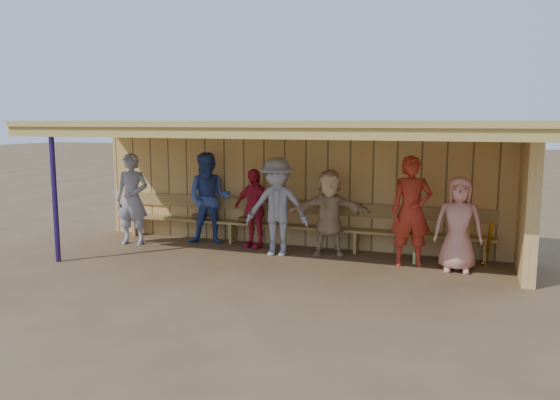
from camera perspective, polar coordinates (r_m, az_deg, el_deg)
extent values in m
plane|color=brown|center=(9.95, -0.68, -6.27)|extent=(90.00, 90.00, 0.00)
imported|color=#92929A|center=(11.44, -15.19, 0.10)|extent=(0.74, 0.55, 1.86)
imported|color=#375097|center=(11.16, -7.43, 0.15)|extent=(1.05, 0.90, 1.87)
imported|color=red|center=(10.78, -2.75, -0.88)|extent=(0.99, 0.60, 1.57)
imported|color=#919399|center=(10.14, -0.31, -0.71)|extent=(1.25, 0.80, 1.83)
imported|color=tan|center=(10.19, 5.16, -1.32)|extent=(1.57, 0.85, 1.61)
imported|color=#AD2D1B|center=(9.66, 13.55, -1.15)|extent=(0.78, 0.61, 1.91)
imported|color=tan|center=(9.53, 18.14, -2.42)|extent=(0.81, 0.55, 1.59)
cube|color=tan|center=(10.99, 1.75, 1.48)|extent=(8.60, 0.20, 2.40)
cube|color=tan|center=(9.61, 24.53, -0.24)|extent=(0.20, 1.62, 2.40)
cube|color=tan|center=(9.63, -0.71, 7.99)|extent=(8.80, 3.20, 0.10)
cube|color=tan|center=(8.25, -4.35, 7.02)|extent=(8.80, 0.10, 0.18)
cube|color=tan|center=(11.52, -18.86, 6.89)|extent=(0.08, 3.00, 0.16)
cube|color=tan|center=(10.96, -14.93, 7.01)|extent=(0.08, 3.00, 0.16)
cube|color=tan|center=(10.45, -10.60, 7.10)|extent=(0.08, 3.00, 0.16)
cube|color=tan|center=(10.01, -5.85, 7.15)|extent=(0.08, 3.00, 0.16)
cube|color=tan|center=(9.64, -0.70, 7.15)|extent=(0.08, 3.00, 0.16)
cube|color=tan|center=(9.35, 4.81, 7.09)|extent=(0.08, 3.00, 0.16)
cube|color=tan|center=(9.15, 10.61, 6.96)|extent=(0.08, 3.00, 0.16)
cube|color=tan|center=(9.05, 16.60, 6.75)|extent=(0.08, 3.00, 0.16)
cube|color=tan|center=(9.05, 22.65, 6.46)|extent=(0.08, 3.00, 0.16)
cylinder|color=navy|center=(10.40, -22.49, 0.47)|extent=(0.09, 0.09, 2.40)
cube|color=#A88848|center=(10.83, 1.26, -2.77)|extent=(7.60, 0.32, 0.05)
cube|color=#A88848|center=(10.92, 1.53, -0.68)|extent=(7.60, 0.04, 0.26)
cube|color=#A88848|center=(12.47, -14.67, -2.64)|extent=(0.06, 0.29, 0.40)
cube|color=#A88848|center=(11.34, -4.96, -3.46)|extent=(0.06, 0.29, 0.40)
cube|color=#A88848|center=(10.55, 7.95, -4.39)|extent=(0.06, 0.29, 0.40)
cube|color=#A88848|center=(10.35, 20.60, -5.09)|extent=(0.06, 0.29, 0.40)
cylinder|color=orange|center=(10.12, 20.96, -4.25)|extent=(0.13, 0.41, 0.80)
sphere|color=#C37316|center=(10.20, 20.42, -6.21)|extent=(0.08, 0.08, 0.08)
ellipsoid|color=#593319|center=(11.44, -7.23, -1.77)|extent=(0.30, 0.24, 0.14)
ellipsoid|color=#593319|center=(11.58, -8.56, -1.68)|extent=(0.30, 0.24, 0.14)
ellipsoid|color=#593319|center=(11.12, -3.69, -2.01)|extent=(0.30, 0.24, 0.14)
cylinder|color=#9ABF5F|center=(10.39, 12.78, -2.68)|extent=(0.07, 0.07, 0.22)
cylinder|color=gold|center=(10.33, 19.09, -3.01)|extent=(0.07, 0.07, 0.22)
cylinder|color=#B0DA6D|center=(9.93, 13.89, -5.89)|extent=(0.07, 0.07, 0.22)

